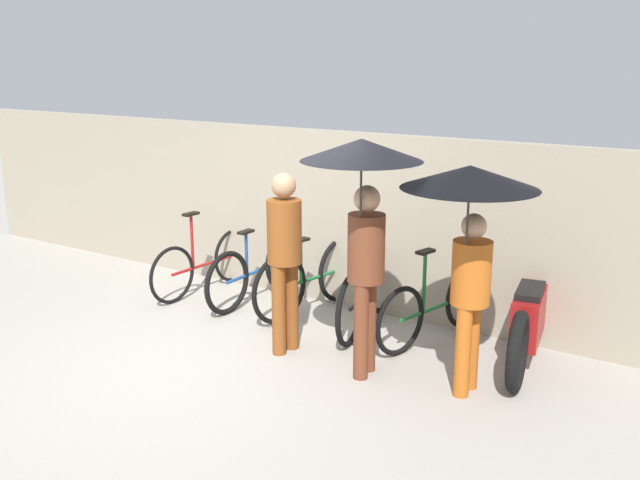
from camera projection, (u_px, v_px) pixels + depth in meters
name	position (u px, v px, depth m)	size (l,w,h in m)	color
ground_plane	(204.00, 370.00, 6.39)	(30.00, 30.00, 0.00)	#9E998E
back_wall	(332.00, 218.00, 7.92)	(11.82, 0.12, 1.95)	gray
parked_bicycle_0	(205.00, 262.00, 8.42)	(0.44, 1.67, 0.99)	black
parked_bicycle_1	(258.00, 270.00, 8.10)	(0.44, 1.74, 1.09)	black
parked_bicycle_2	(312.00, 277.00, 7.74)	(0.50, 1.71, 1.11)	black
parked_bicycle_3	(367.00, 292.00, 7.29)	(0.49, 1.70, 0.99)	black
parked_bicycle_4	(435.00, 305.00, 6.98)	(0.58, 1.67, 1.02)	black
pedestrian_leading	(285.00, 249.00, 6.55)	(0.32, 0.32, 1.72)	brown
pedestrian_center	(363.00, 193.00, 5.82)	(1.00, 1.00, 2.09)	brown
pedestrian_trailing	(470.00, 213.00, 5.51)	(1.07, 1.07, 1.93)	#B25619
motorcycle	(528.00, 320.00, 6.49)	(0.62, 2.00, 0.91)	black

